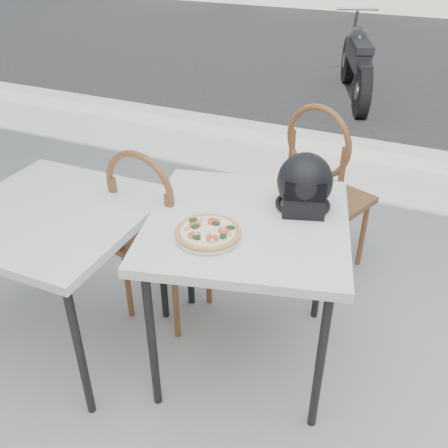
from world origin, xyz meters
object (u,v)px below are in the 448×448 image
at_px(cafe_chair_main, 324,183).
at_px(cafe_chair_side, 156,229).
at_px(pizza, 208,232).
at_px(cafe_table_side, 54,224).
at_px(motorcycle, 356,63).
at_px(plate, 208,236).
at_px(helmet, 305,185).
at_px(cafe_table_main, 247,234).

relative_size(cafe_chair_main, cafe_chair_side, 1.06).
bearing_deg(cafe_chair_main, pizza, 98.93).
relative_size(cafe_table_side, motorcycle, 0.45).
height_order(plate, motorcycle, motorcycle).
bearing_deg(helmet, pizza, -143.35).
relative_size(cafe_table_side, cafe_chair_side, 0.81).
height_order(cafe_table_main, motorcycle, motorcycle).
xyz_separation_m(pizza, motorcycle, (-0.28, 4.73, -0.44)).
relative_size(cafe_chair_side, motorcycle, 0.56).
xyz_separation_m(pizza, helmet, (0.29, 0.40, 0.09)).
distance_m(plate, motorcycle, 4.76).
height_order(helmet, motorcycle, helmet).
relative_size(helmet, cafe_chair_main, 0.29).
distance_m(pizza, cafe_table_side, 0.79).
bearing_deg(cafe_chair_side, motorcycle, -85.53).
bearing_deg(motorcycle, cafe_chair_main, -100.23).
height_order(cafe_table_main, cafe_table_side, cafe_table_main).
xyz_separation_m(pizza, cafe_table_side, (-0.78, -0.07, -0.12)).
bearing_deg(cafe_table_side, plate, 4.81).
distance_m(cafe_chair_main, cafe_table_side, 1.53).
bearing_deg(plate, helmet, 54.30).
xyz_separation_m(cafe_table_side, motorcycle, (0.50, 4.80, -0.31)).
bearing_deg(plate, cafe_chair_side, 147.19).
xyz_separation_m(helmet, cafe_chair_main, (-0.05, 0.68, -0.32)).
bearing_deg(cafe_table_main, cafe_chair_main, 81.06).
height_order(pizza, helmet, helmet).
bearing_deg(motorcycle, helmet, -100.79).
xyz_separation_m(plate, cafe_chair_side, (-0.44, 0.28, -0.25)).
bearing_deg(motorcycle, cafe_table_side, -114.22).
height_order(cafe_table_main, cafe_chair_main, cafe_chair_main).
relative_size(cafe_table_main, motorcycle, 0.56).
bearing_deg(motorcycle, cafe_chair_side, -110.33).
bearing_deg(cafe_chair_side, cafe_chair_main, -123.86).
xyz_separation_m(cafe_table_main, plate, (-0.10, -0.20, 0.08)).
height_order(pizza, cafe_table_side, pizza).
bearing_deg(cafe_table_side, cafe_table_main, 16.70).
relative_size(cafe_table_main, cafe_table_side, 1.24).
height_order(plate, cafe_table_side, plate).
bearing_deg(cafe_chair_side, pizza, 153.76).
xyz_separation_m(pizza, cafe_chair_side, (-0.44, 0.28, -0.27)).
relative_size(pizza, motorcycle, 0.17).
distance_m(plate, pizza, 0.02).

